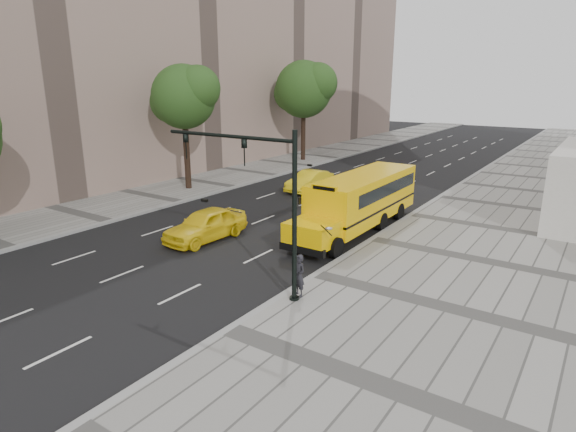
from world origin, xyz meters
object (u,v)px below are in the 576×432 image
Objects in this scene: pedestrian at (299,276)px; traffic_signal at (263,191)px; school_bus at (362,198)px; tree_b at (184,96)px; tree_c at (304,89)px; taxi_far at (310,181)px; taxi_near at (206,225)px.

traffic_signal reaches higher than pedestrian.
school_bus reaches higher than pedestrian.
tree_b is 16.06m from tree_c.
school_bus is (14.91, -1.55, -5.09)m from tree_b.
taxi_far is 18.47m from traffic_signal.
pedestrian is (16.96, -27.13, -6.16)m from tree_c.
tree_b is 1.42× the size of traffic_signal.
taxi_far is at bearing 138.74° from school_bus.
taxi_near is 2.94× the size of pedestrian.
tree_c is 31.76m from traffic_signal.
tree_c is (0.02, 16.06, 0.27)m from tree_b.
tree_c is 14.96m from taxi_far.
taxi_far is at bearing 116.13° from traffic_signal.
tree_b is 10.90m from taxi_far.
pedestrian is (2.06, -9.52, -0.80)m from school_bus.
taxi_near is at bearing -81.39° from taxi_far.
tree_b is 15.83m from school_bus.
school_bus is 1.81× the size of traffic_signal.
school_bus is (14.90, -17.61, -5.36)m from tree_c.
school_bus is 2.56× the size of taxi_far.
tree_b is 0.79× the size of school_bus.
taxi_near is at bearing -179.99° from pedestrian.
traffic_signal is at bearing -26.06° from taxi_near.
tree_b is 2.02× the size of taxi_far.
taxi_far is (-7.30, 6.41, -1.02)m from school_bus.
tree_c is at bearing 144.28° from pedestrian.
taxi_near is (9.15, -23.94, -6.31)m from tree_c.
tree_b is 5.60× the size of pedestrian.
taxi_far is (7.59, -11.20, -6.38)m from tree_c.
traffic_signal is at bearing -36.26° from tree_b.
school_bus is 9.77m from taxi_far.
school_bus is at bearing -39.64° from taxi_far.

